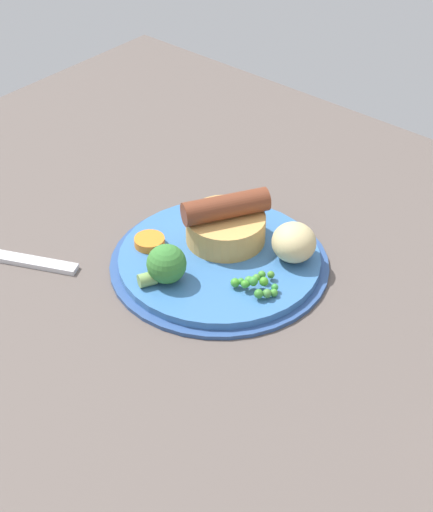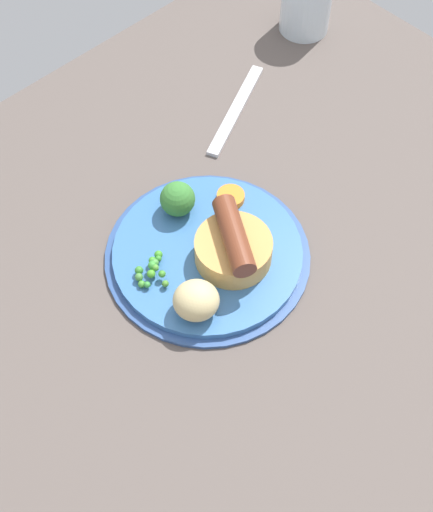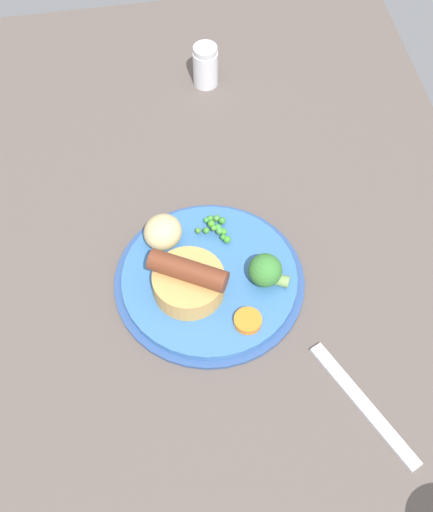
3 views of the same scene
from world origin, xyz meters
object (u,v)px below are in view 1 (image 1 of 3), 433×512
Objects in this scene: sausage_pudding at (226,223)px; potato_chunk_1 at (294,242)px; pea_pile at (256,284)px; fork at (3,257)px; broccoli_floret_far at (166,265)px; carrot_slice_2 at (150,242)px; dinner_plate at (219,262)px.

potato_chunk_1 is at bearing 135.74° from sausage_pudding.
pea_pile is 29.44cm from fork.
carrot_slice_2 is (-5.74, 3.37, -1.60)cm from broccoli_floret_far.
pea_pile is 9.82cm from broccoli_floret_far.
dinner_plate is at bearing 163.06° from pea_pile.
fork is at bearing -153.96° from pea_pile.
sausage_pudding is at bearing 47.62° from carrot_slice_2.
potato_chunk_1 is at bearing 32.12° from carrot_slice_2.
broccoli_floret_far is at bearing -0.78° from fork.
fork is (-19.53, -14.99, -0.27)cm from dinner_plate.
potato_chunk_1 is at bearing -7.15° from broccoli_floret_far.
sausage_pudding is 0.55× the size of fork.
pea_pile reaches higher than dinner_plate.
carrot_slice_2 is at bearing -12.35° from sausage_pudding.
fork is (-17.95, -8.03, -3.18)cm from broccoli_floret_far.
potato_chunk_1 reaches higher than dinner_plate.
broccoli_floret_far is (-1.58, -6.96, 2.91)cm from dinner_plate.
dinner_plate is 7.11× the size of carrot_slice_2.
sausage_pudding is 9.78cm from broccoli_floret_far.
broccoli_floret_far reaches higher than carrot_slice_2.
fork is (-26.39, -12.90, -2.01)cm from pea_pile.
broccoli_floret_far is 1.03× the size of potato_chunk_1.
broccoli_floret_far is 6.85cm from carrot_slice_2.
dinner_plate is 2.49× the size of sausage_pudding.
pea_pile is at bearing -16.94° from dinner_plate.
carrot_slice_2 is at bearing -174.00° from pea_pile.
dinner_plate is at bearing 57.63° from sausage_pudding.
pea_pile is (8.34, -4.91, -1.35)cm from sausage_pudding.
pea_pile is at bearing -33.51° from broccoli_floret_far.
broccoli_floret_far is 0.30× the size of fork.
potato_chunk_1 reaches higher than carrot_slice_2.
potato_chunk_1 is at bearing 38.15° from dinner_plate.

